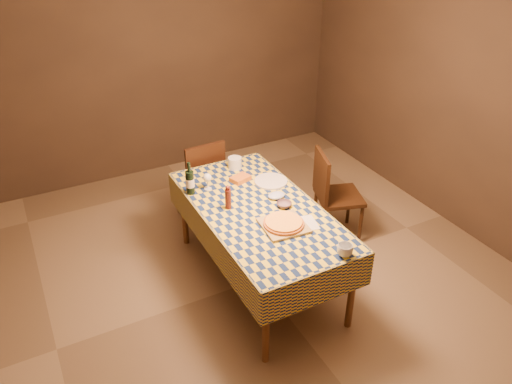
# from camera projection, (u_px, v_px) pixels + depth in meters

# --- Properties ---
(room) EXTENTS (5.00, 5.10, 2.70)m
(room) POSITION_uv_depth(u_px,v_px,m) (259.00, 145.00, 3.84)
(room) COLOR brown
(room) RESTS_ON ground
(dining_table) EXTENTS (0.94, 1.84, 0.77)m
(dining_table) POSITION_uv_depth(u_px,v_px,m) (259.00, 216.00, 4.17)
(dining_table) COLOR brown
(dining_table) RESTS_ON ground
(cutting_board) EXTENTS (0.36, 0.36, 0.02)m
(cutting_board) POSITION_uv_depth(u_px,v_px,m) (284.00, 225.00, 3.90)
(cutting_board) COLOR #9D8149
(cutting_board) RESTS_ON dining_table
(pizza) EXTENTS (0.38, 0.38, 0.03)m
(pizza) POSITION_uv_depth(u_px,v_px,m) (284.00, 223.00, 3.89)
(pizza) COLOR #A6521B
(pizza) RESTS_ON cutting_board
(pepper_mill) EXTENTS (0.07, 0.07, 0.21)m
(pepper_mill) POSITION_uv_depth(u_px,v_px,m) (228.00, 198.00, 4.09)
(pepper_mill) COLOR #531913
(pepper_mill) RESTS_ON dining_table
(bowl) EXTENTS (0.13, 0.13, 0.04)m
(bowl) POSITION_uv_depth(u_px,v_px,m) (284.00, 205.00, 4.15)
(bowl) COLOR #644B54
(bowl) RESTS_ON dining_table
(wine_glass) EXTENTS (0.08, 0.08, 0.15)m
(wine_glass) POSITION_uv_depth(u_px,v_px,m) (207.00, 178.00, 4.35)
(wine_glass) COLOR silver
(wine_glass) RESTS_ON dining_table
(wine_bottle) EXTENTS (0.09, 0.09, 0.30)m
(wine_bottle) POSITION_uv_depth(u_px,v_px,m) (190.00, 182.00, 4.28)
(wine_bottle) COLOR black
(wine_bottle) RESTS_ON dining_table
(deli_tub) EXTENTS (0.17, 0.17, 0.11)m
(deli_tub) POSITION_uv_depth(u_px,v_px,m) (235.00, 163.00, 4.71)
(deli_tub) COLOR silver
(deli_tub) RESTS_ON dining_table
(takeout_container) EXTENTS (0.20, 0.17, 0.04)m
(takeout_container) POSITION_uv_depth(u_px,v_px,m) (240.00, 179.00, 4.52)
(takeout_container) COLOR #C36319
(takeout_container) RESTS_ON dining_table
(white_plate) EXTENTS (0.38, 0.38, 0.02)m
(white_plate) POSITION_uv_depth(u_px,v_px,m) (271.00, 181.00, 4.50)
(white_plate) COLOR silver
(white_plate) RESTS_ON dining_table
(tumbler) EXTENTS (0.13, 0.13, 0.09)m
(tumbler) POSITION_uv_depth(u_px,v_px,m) (345.00, 250.00, 3.57)
(tumbler) COLOR silver
(tumbler) RESTS_ON dining_table
(flour_patch) EXTENTS (0.31, 0.26, 0.00)m
(flour_patch) POSITION_uv_depth(u_px,v_px,m) (300.00, 224.00, 3.93)
(flour_patch) COLOR silver
(flour_patch) RESTS_ON dining_table
(flour_bag) EXTENTS (0.19, 0.17, 0.04)m
(flour_bag) POSITION_uv_depth(u_px,v_px,m) (276.00, 195.00, 4.27)
(flour_bag) COLOR #A7B1D6
(flour_bag) RESTS_ON dining_table
(chair_far) EXTENTS (0.44, 0.45, 0.93)m
(chair_far) POSITION_uv_depth(u_px,v_px,m) (202.00, 177.00, 5.09)
(chair_far) COLOR black
(chair_far) RESTS_ON ground
(chair_right) EXTENTS (0.54, 0.53, 0.93)m
(chair_right) POSITION_uv_depth(u_px,v_px,m) (332.00, 191.00, 4.85)
(chair_right) COLOR black
(chair_right) RESTS_ON ground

